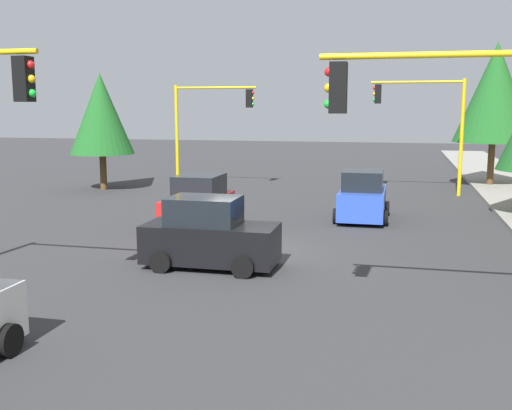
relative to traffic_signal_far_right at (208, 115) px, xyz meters
The scene contains 9 objects.
ground_plane 15.62m from the traffic_signal_far_right, 22.10° to the left, with size 120.00×120.00×0.00m, color #353538.
traffic_signal_far_right is the anchor object (origin of this frame).
traffic_signal_near_left 23.00m from the traffic_signal_far_right, 29.59° to the left, with size 0.36×4.59×5.51m.
traffic_signal_far_left 11.40m from the traffic_signal_far_right, 90.00° to the left, with size 0.36×4.59×5.80m.
tree_roadside_far 15.75m from the traffic_signal_far_right, 104.76° to the left, with size 4.32×4.32×7.91m.
tree_opposite_side 5.68m from the traffic_signal_far_right, 69.38° to the right, with size 3.41×3.41×6.19m.
car_blue 12.17m from the traffic_signal_far_right, 48.81° to the left, with size 3.65×2.05×1.98m.
car_black 17.09m from the traffic_signal_far_right, 17.86° to the left, with size 1.97×3.70×1.98m.
car_red 11.78m from the traffic_signal_far_right, 15.93° to the left, with size 3.65×2.10×1.98m.
Camera 1 is at (17.70, 4.54, 4.43)m, focal length 42.46 mm.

